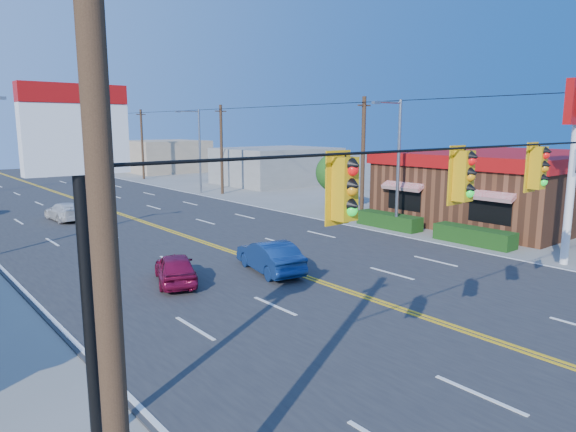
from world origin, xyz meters
TOP-DOWN VIEW (x-y plane):
  - ground at (0.00, 0.00)m, footprint 160.00×160.00m
  - road at (0.00, 20.00)m, footprint 20.00×120.00m
  - signal_span at (-0.12, 0.00)m, footprint 24.32×0.34m
  - kfc at (19.90, 12.00)m, footprint 16.30×12.40m
  - kfc_pylon at (11.00, 4.00)m, footprint 2.20×0.36m
  - pizza_hut_sign at (-11.00, 4.00)m, footprint 1.90×0.30m
  - streetlight_se at (10.79, 14.00)m, footprint 2.55×0.25m
  - streetlight_ne at (10.79, 38.00)m, footprint 2.55×0.25m
  - utility_pole_near at (12.20, 18.00)m, footprint 0.28×0.28m
  - utility_pole_mid at (12.20, 36.00)m, footprint 0.28×0.28m
  - utility_pole_far at (12.20, 54.00)m, footprint 0.28×0.28m
  - tree_kfc_rear at (13.50, 22.00)m, footprint 2.94×2.94m
  - bld_east_mid at (22.00, 40.00)m, footprint 12.00×10.00m
  - bld_east_far at (19.00, 62.00)m, footprint 10.00×10.00m
  - car_magenta at (-4.70, 12.78)m, footprint 2.73×4.01m
  - car_blue at (-0.70, 11.63)m, footprint 2.34×4.49m
  - car_white at (-3.89, 30.61)m, footprint 1.86×4.26m

SIDE VIEW (x-z plane):
  - ground at x=0.00m, z-range 0.00..0.00m
  - road at x=0.00m, z-range 0.00..0.06m
  - car_white at x=-3.89m, z-range 0.00..1.22m
  - car_magenta at x=-4.70m, z-range 0.00..1.27m
  - car_blue at x=-0.70m, z-range 0.00..1.41m
  - bld_east_mid at x=22.00m, z-range 0.00..4.00m
  - bld_east_far at x=19.00m, z-range 0.00..4.40m
  - kfc at x=19.90m, z-range 0.03..4.73m
  - tree_kfc_rear at x=13.50m, z-range 0.73..5.14m
  - utility_pole_near at x=12.20m, z-range 0.00..8.40m
  - utility_pole_mid at x=12.20m, z-range 0.00..8.40m
  - utility_pole_far at x=12.20m, z-range 0.00..8.40m
  - streetlight_se at x=10.79m, z-range 0.51..8.51m
  - streetlight_ne at x=10.79m, z-range 0.51..8.51m
  - signal_span at x=-0.12m, z-range 0.39..9.39m
  - pizza_hut_sign at x=-11.00m, z-range 1.76..8.61m
  - kfc_pylon at x=11.00m, z-range 1.79..10.29m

